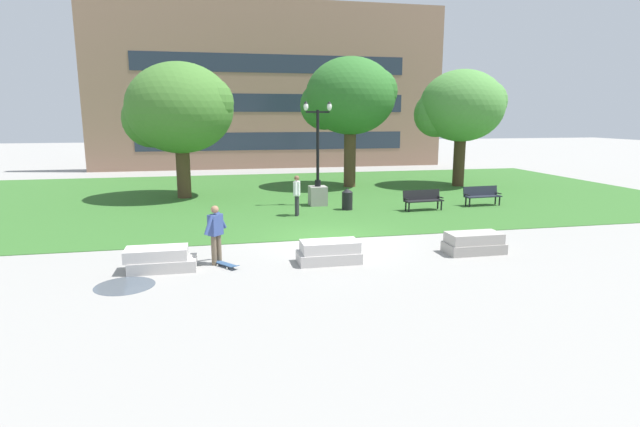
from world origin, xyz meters
name	(u,v)px	position (x,y,z in m)	size (l,w,h in m)	color
ground_plane	(330,239)	(0.00, 0.00, 0.00)	(140.00, 140.00, 0.00)	gray
grass_lawn	(288,195)	(0.00, 10.00, 0.01)	(40.00, 20.00, 0.02)	#336628
concrete_block_center	(160,259)	(-5.38, -2.45, 0.31)	(1.88, 0.90, 0.64)	#BCB7B2
concrete_block_left	(329,252)	(-0.66, -2.70, 0.31)	(1.80, 0.90, 0.64)	#BCB7B2
concrete_block_right	(474,243)	(3.97, -2.62, 0.31)	(1.80, 0.90, 0.64)	#9E9991
person_skateboarder	(216,231)	(-3.85, -2.20, 0.97)	(0.67, 0.97, 1.71)	brown
skateboard	(225,264)	(-3.62, -2.52, 0.09)	(0.77, 0.94, 0.14)	#2D4C75
puddle	(125,286)	(-6.13, -3.63, 0.00)	(1.48, 1.48, 0.01)	#47515B
park_bench_near_left	(482,195)	(8.49, 4.87, 0.54)	(1.83, 0.65, 0.90)	#1E232D
park_bench_near_right	(423,199)	(5.27, 4.31, 0.54)	(1.84, 0.67, 0.90)	black
lamp_post_center	(318,184)	(0.93, 6.55, 1.01)	(1.32, 0.80, 4.84)	gray
tree_near_right	(179,110)	(-5.45, 10.22, 4.50)	(5.59, 5.32, 6.82)	#4C3823
tree_far_left	(349,97)	(4.02, 12.42, 5.24)	(5.49, 5.23, 7.52)	#4C3823
tree_far_right	(461,107)	(10.55, 11.37, 4.69)	(5.17, 4.93, 6.85)	#42301E
trash_bin	(347,199)	(1.99, 5.14, 0.50)	(0.49, 0.49, 0.96)	black
person_bystander_near_lawn	(297,193)	(-0.45, 4.26, 0.98)	(0.35, 0.62, 1.71)	#28282D
building_facade_distant	(273,86)	(0.99, 24.50, 6.52)	(28.48, 1.03, 13.06)	#8E6B56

